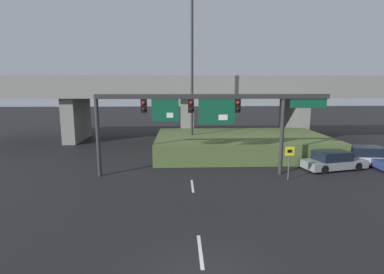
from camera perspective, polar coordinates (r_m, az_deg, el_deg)
lane_markings at (r=22.70m, az=-0.32°, el=-6.16°), size 0.14×24.93×0.01m
signal_gantry at (r=20.52m, az=2.69°, el=5.20°), size 16.04×0.44×5.67m
speed_limit_sign at (r=20.86m, az=18.04°, el=-3.79°), size 0.60×0.11×2.33m
highway_light_pole_near at (r=27.32m, az=-0.00°, el=14.20°), size 0.70×0.36×15.90m
overpass_bridge at (r=34.42m, az=-1.04°, el=7.78°), size 44.25×7.55×7.23m
grass_embankment at (r=27.99m, az=9.30°, el=-1.40°), size 15.45×9.22×1.72m
parked_sedan_near_right at (r=24.96m, az=25.25°, el=-4.12°), size 5.02×2.88×1.40m
parked_sedan_mid_right at (r=27.59m, az=30.30°, el=-3.20°), size 4.81×2.29×1.47m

